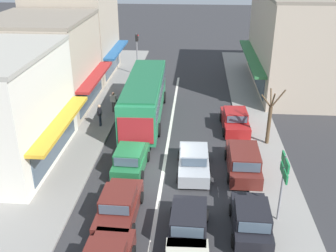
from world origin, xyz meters
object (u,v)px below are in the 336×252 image
(traffic_light_downstreet, at_px, (137,48))
(directional_road_sign, at_px, (284,173))
(hatchback_adjacent_lane_lead, at_px, (188,224))
(pedestrian_with_handbag_near, at_px, (114,101))
(parked_sedan_kerb_third, at_px, (235,120))
(hatchback_queue_far_back, at_px, (131,160))
(street_tree_right, at_px, (270,120))
(sedan_behind_bus_near, at_px, (119,206))
(parked_wagon_kerb_second, at_px, (243,161))
(pedestrian_browsing_midblock, at_px, (100,114))
(city_bus, at_px, (145,95))
(sedan_adjacent_lane_trail, at_px, (194,161))
(parked_hatchback_kerb_front, at_px, (251,220))

(traffic_light_downstreet, relative_size, directional_road_sign, 1.17)
(hatchback_adjacent_lane_lead, xyz_separation_m, pedestrian_with_handbag_near, (-6.19, 13.90, 0.36))
(parked_sedan_kerb_third, bearing_deg, directional_road_sign, -83.15)
(hatchback_queue_far_back, relative_size, parked_sedan_kerb_third, 0.88)
(traffic_light_downstreet, height_order, street_tree_right, traffic_light_downstreet)
(traffic_light_downstreet, bearing_deg, street_tree_right, -52.96)
(sedan_behind_bus_near, bearing_deg, parked_wagon_kerb_second, 36.26)
(street_tree_right, height_order, pedestrian_browsing_midblock, street_tree_right)
(street_tree_right, bearing_deg, city_bus, 157.12)
(hatchback_adjacent_lane_lead, height_order, street_tree_right, street_tree_right)
(sedan_adjacent_lane_trail, height_order, traffic_light_downstreet, traffic_light_downstreet)
(street_tree_right, distance_m, pedestrian_browsing_midblock, 11.83)
(sedan_behind_bus_near, height_order, parked_hatchback_kerb_front, parked_hatchback_kerb_front)
(traffic_light_downstreet, xyz_separation_m, pedestrian_browsing_midblock, (-0.93, -12.37, -1.79))
(city_bus, xyz_separation_m, hatchback_adjacent_lane_lead, (3.66, -13.08, -1.17))
(city_bus, height_order, parked_wagon_kerb_second, city_bus)
(sedan_adjacent_lane_trail, relative_size, pedestrian_browsing_midblock, 2.60)
(parked_hatchback_kerb_front, distance_m, parked_wagon_kerb_second, 5.33)
(sedan_behind_bus_near, height_order, hatchback_queue_far_back, hatchback_queue_far_back)
(sedan_adjacent_lane_trail, relative_size, hatchback_queue_far_back, 1.13)
(sedan_adjacent_lane_trail, height_order, pedestrian_browsing_midblock, pedestrian_browsing_midblock)
(traffic_light_downstreet, height_order, pedestrian_with_handbag_near, traffic_light_downstreet)
(city_bus, xyz_separation_m, sedan_adjacent_lane_trail, (3.82, -7.39, -1.22))
(city_bus, distance_m, pedestrian_browsing_midblock, 3.61)
(parked_sedan_kerb_third, distance_m, pedestrian_with_handbag_near, 9.46)
(sedan_behind_bus_near, distance_m, street_tree_right, 11.83)
(pedestrian_with_handbag_near, distance_m, pedestrian_browsing_midblock, 2.66)
(city_bus, xyz_separation_m, parked_sedan_kerb_third, (6.67, -1.32, -1.22))
(parked_hatchback_kerb_front, height_order, street_tree_right, street_tree_right)
(sedan_behind_bus_near, height_order, pedestrian_browsing_midblock, pedestrian_browsing_midblock)
(city_bus, height_order, hatchback_queue_far_back, city_bus)
(sedan_behind_bus_near, distance_m, pedestrian_with_handbag_near, 13.07)
(sedan_behind_bus_near, height_order, street_tree_right, street_tree_right)
(sedan_behind_bus_near, bearing_deg, hatchback_queue_far_back, 91.96)
(street_tree_right, relative_size, pedestrian_with_handbag_near, 2.39)
(hatchback_queue_far_back, distance_m, pedestrian_with_handbag_near, 8.80)
(hatchback_adjacent_lane_lead, bearing_deg, directional_road_sign, 18.24)
(hatchback_queue_far_back, relative_size, parked_wagon_kerb_second, 0.83)
(hatchback_adjacent_lane_lead, relative_size, street_tree_right, 0.96)
(city_bus, relative_size, sedan_behind_bus_near, 2.58)
(directional_road_sign, relative_size, pedestrian_with_handbag_near, 2.21)
(sedan_adjacent_lane_trail, bearing_deg, hatchback_queue_far_back, -177.41)
(hatchback_queue_far_back, xyz_separation_m, parked_hatchback_kerb_front, (6.38, -5.02, 0.00))
(street_tree_right, bearing_deg, sedan_behind_bus_near, -135.15)
(pedestrian_with_handbag_near, bearing_deg, sedan_behind_bus_near, -77.54)
(parked_wagon_kerb_second, bearing_deg, traffic_light_downstreet, 116.20)
(pedestrian_with_handbag_near, bearing_deg, hatchback_queue_far_back, -72.32)
(hatchback_queue_far_back, relative_size, pedestrian_with_handbag_near, 2.31)
(parked_hatchback_kerb_front, bearing_deg, city_bus, 117.36)
(pedestrian_with_handbag_near, xyz_separation_m, pedestrian_browsing_midblock, (-0.49, -2.61, -0.00))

